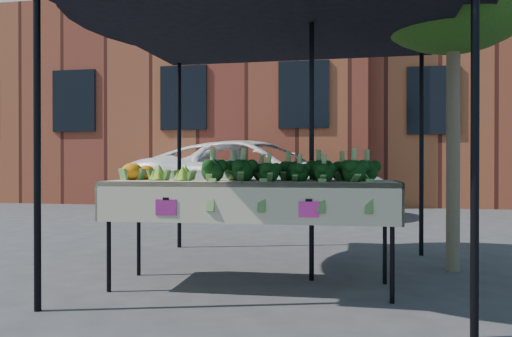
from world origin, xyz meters
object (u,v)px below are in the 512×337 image
object	(u,v)px
vehicle	(258,82)
table	(251,234)
street_tree	(453,79)
canopy	(274,128)

from	to	relation	value
vehicle	table	bearing A→B (deg)	-156.46
table	street_tree	size ratio (longest dim) A/B	0.65
canopy	street_tree	distance (m)	1.83
table	street_tree	xyz separation A→B (m)	(1.78, 1.07, 1.41)
table	vehicle	bearing A→B (deg)	100.95
table	vehicle	xyz separation A→B (m)	(-1.25, 6.48, 2.32)
canopy	vehicle	world-z (taller)	vehicle
vehicle	street_tree	xyz separation A→B (m)	(3.03, -5.42, -0.91)
table	street_tree	bearing A→B (deg)	31.04
vehicle	street_tree	bearing A→B (deg)	-138.19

